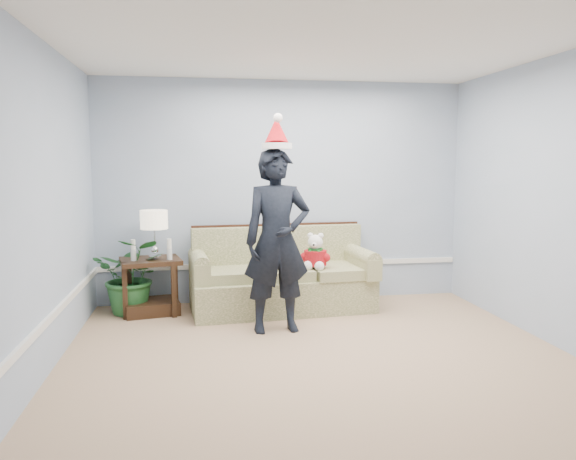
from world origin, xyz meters
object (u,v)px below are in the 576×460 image
(table_lamp, at_px, (154,222))
(teddy_bear, at_px, (316,256))
(sofa, at_px, (281,280))
(houseplant, at_px, (132,275))
(man, at_px, (277,241))
(side_table, at_px, (151,292))

(table_lamp, xyz_separation_m, teddy_bear, (1.80, -0.28, -0.39))
(teddy_bear, bearing_deg, sofa, 170.27)
(houseplant, bearing_deg, sofa, -2.05)
(man, bearing_deg, sofa, 74.25)
(teddy_bear, bearing_deg, table_lamp, -166.99)
(houseplant, distance_m, teddy_bear, 2.10)
(table_lamp, relative_size, houseplant, 0.62)
(side_table, xyz_separation_m, man, (1.33, -0.88, 0.68))
(table_lamp, height_order, teddy_bear, table_lamp)
(table_lamp, bearing_deg, side_table, -143.29)
(houseplant, xyz_separation_m, man, (1.54, -0.92, 0.49))
(sofa, distance_m, houseplant, 1.70)
(sofa, distance_m, man, 1.05)
(sofa, relative_size, table_lamp, 3.93)
(teddy_bear, bearing_deg, man, -107.93)
(sofa, distance_m, side_table, 1.49)
(side_table, distance_m, table_lamp, 0.80)
(table_lamp, distance_m, houseplant, 0.66)
(man, bearing_deg, side_table, 141.42)
(houseplant, height_order, teddy_bear, teddy_bear)
(sofa, relative_size, man, 1.16)
(side_table, xyz_separation_m, houseplant, (-0.21, 0.04, 0.19))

